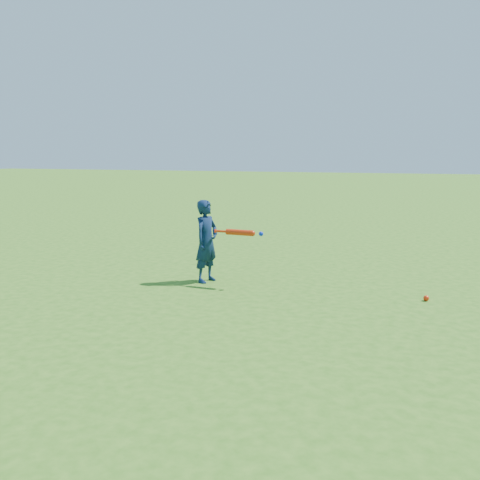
% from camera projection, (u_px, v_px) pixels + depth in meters
% --- Properties ---
extents(ground, '(80.00, 80.00, 0.00)m').
position_uv_depth(ground, '(251.00, 285.00, 7.24)').
color(ground, '#326919').
rests_on(ground, ground).
extents(child, '(0.37, 0.47, 1.14)m').
position_uv_depth(child, '(207.00, 241.00, 7.35)').
color(child, '#0E2042').
rests_on(child, ground).
extents(ground_ball_red, '(0.07, 0.07, 0.07)m').
position_uv_depth(ground_ball_red, '(426.00, 298.00, 6.46)').
color(ground_ball_red, red).
rests_on(ground_ball_red, ground).
extents(bat_swing, '(0.70, 0.10, 0.08)m').
position_uv_depth(bat_swing, '(242.00, 233.00, 7.07)').
color(bat_swing, red).
rests_on(bat_swing, ground).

